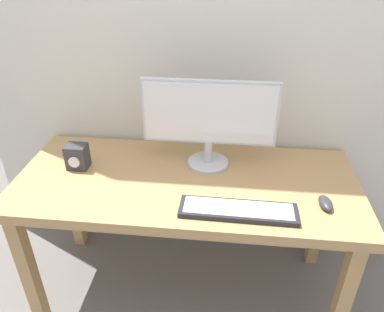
{
  "coord_description": "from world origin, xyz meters",
  "views": [
    {
      "loc": [
        0.18,
        -1.37,
        1.65
      ],
      "look_at": [
        0.03,
        0.0,
        0.83
      ],
      "focal_mm": 34.66,
      "sensor_mm": 36.0,
      "label": 1
    }
  ],
  "objects": [
    {
      "name": "ground_plane",
      "position": [
        0.0,
        0.0,
        0.0
      ],
      "size": [
        6.0,
        6.0,
        0.0
      ],
      "primitive_type": "plane",
      "color": "slate"
    },
    {
      "name": "desk",
      "position": [
        0.0,
        0.0,
        0.63
      ],
      "size": [
        1.54,
        0.67,
        0.71
      ],
      "color": "tan",
      "rests_on": "ground_plane"
    },
    {
      "name": "monitor",
      "position": [
        0.09,
        0.14,
        0.94
      ],
      "size": [
        0.61,
        0.19,
        0.41
      ],
      "color": "silver",
      "rests_on": "desk"
    },
    {
      "name": "keyboard_primary",
      "position": [
        0.23,
        -0.21,
        0.72
      ],
      "size": [
        0.47,
        0.13,
        0.02
      ],
      "color": "#232328",
      "rests_on": "desk"
    },
    {
      "name": "mouse",
      "position": [
        0.58,
        -0.14,
        0.73
      ],
      "size": [
        0.06,
        0.1,
        0.03
      ],
      "primitive_type": "ellipsoid",
      "rotation": [
        0.0,
        0.0,
        0.14
      ],
      "color": "#333338",
      "rests_on": "desk"
    },
    {
      "name": "audio_controller",
      "position": [
        -0.51,
        0.04,
        0.77
      ],
      "size": [
        0.1,
        0.09,
        0.12
      ],
      "color": "#333338",
      "rests_on": "desk"
    }
  ]
}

